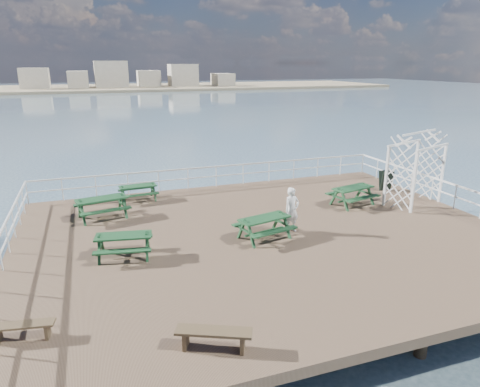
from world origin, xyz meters
name	(u,v)px	position (x,y,z in m)	size (l,w,h in m)	color
ground	(268,238)	(0.00, 0.00, -0.15)	(18.00, 14.00, 0.30)	brown
sea_backdrop	(145,84)	(12.54, 134.07, -0.51)	(300.00, 300.00, 9.20)	#415B6D
railing	(243,193)	(-0.07, 2.57, 0.87)	(17.77, 13.76, 1.10)	silver
picnic_table_a	(102,204)	(-5.74, 3.88, 0.62)	(2.27, 1.96, 0.97)	#14381D
picnic_table_b	(138,190)	(-4.07, 5.80, 0.52)	(1.76, 1.46, 0.81)	#14381D
picnic_table_c	(353,192)	(4.94, 1.95, 0.60)	(2.21, 1.93, 0.94)	#14381D
picnic_table_d	(124,241)	(-5.21, -0.23, 0.56)	(2.02, 1.74, 0.87)	#14381D
picnic_table_e	(264,223)	(-0.28, -0.32, 0.59)	(2.17, 1.90, 0.92)	#14381D
flat_bench_near	(22,328)	(-7.80, -4.00, 0.31)	(1.46, 0.57, 0.41)	brown
flat_bench_far	(214,335)	(-3.75, -5.80, 0.37)	(1.71, 1.08, 0.49)	brown
trellis_arbor	(415,172)	(7.60, 1.21, 1.46)	(2.96, 2.21, 3.28)	silver
sandwich_board	(386,181)	(7.80, 3.37, 0.49)	(0.65, 0.51, 1.01)	black
person	(292,210)	(0.94, -0.04, 0.86)	(0.63, 0.41, 1.72)	silver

